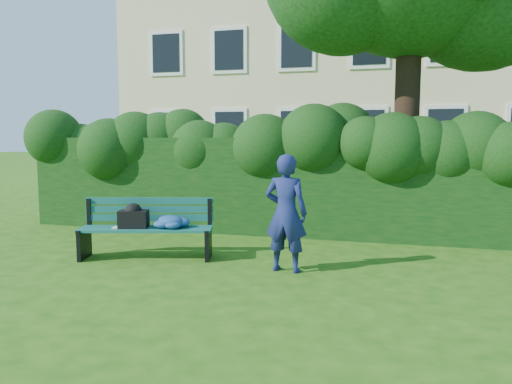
# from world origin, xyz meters

# --- Properties ---
(ground) EXTENTS (80.00, 80.00, 0.00)m
(ground) POSITION_xyz_m (0.00, 0.00, 0.00)
(ground) COLOR #1F530E
(ground) RESTS_ON ground
(apartment_building) EXTENTS (16.00, 8.08, 12.00)m
(apartment_building) POSITION_xyz_m (-0.00, 13.99, 6.00)
(apartment_building) COLOR beige
(apartment_building) RESTS_ON ground
(hedge) EXTENTS (10.00, 1.00, 1.80)m
(hedge) POSITION_xyz_m (0.00, 2.20, 0.90)
(hedge) COLOR black
(hedge) RESTS_ON ground
(park_bench) EXTENTS (2.04, 1.05, 0.89)m
(park_bench) POSITION_xyz_m (-1.41, -0.28, 0.51)
(park_bench) COLOR #115553
(park_bench) RESTS_ON ground
(man_reading) EXTENTS (0.61, 0.43, 1.60)m
(man_reading) POSITION_xyz_m (0.72, -0.46, 0.80)
(man_reading) COLOR navy
(man_reading) RESTS_ON ground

